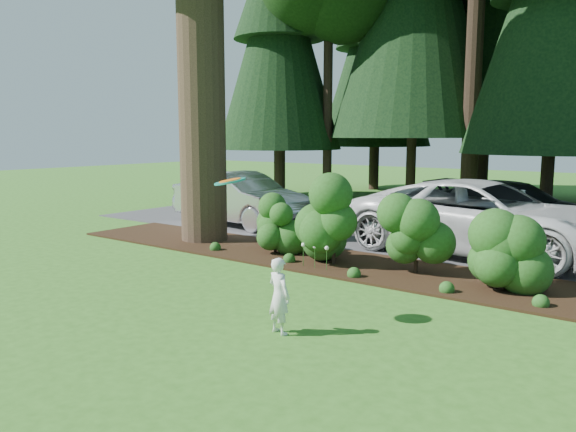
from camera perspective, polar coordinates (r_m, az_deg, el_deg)
The scene contains 10 objects.
ground at distance 10.02m, azimuth -3.61°, elevation -8.38°, with size 80.00×80.00×0.00m, color #2F601B.
mulch_bed at distance 12.58m, azimuth 6.05°, elevation -4.85°, with size 16.00×2.50×0.05m, color black.
driveway at distance 16.31m, azimuth 13.71°, elevation -2.06°, with size 22.00×6.00×0.03m, color #38383A.
shrub_row at distance 11.96m, azimuth 9.00°, elevation -1.75°, with size 6.53×1.60×1.61m.
lily_cluster at distance 11.94m, azimuth 2.75°, elevation -3.21°, with size 0.69×0.09×0.57m.
car_silver_wagon at distance 17.88m, azimuth -4.89°, elevation 1.77°, with size 1.76×5.04×1.66m, color silver.
car_white_suv at distance 14.07m, azimuth 19.26°, elevation -0.18°, with size 2.95×6.39×1.78m, color silver.
car_dark_suv at distance 17.80m, azimuth 21.98°, elevation 0.88°, with size 2.07×5.10×1.48m, color black.
child at distance 8.18m, azimuth -0.91°, elevation -8.10°, with size 0.41×0.27×1.13m, color silver.
frisbee at distance 8.36m, azimuth -5.92°, elevation 3.54°, with size 0.48×0.47×0.15m.
Camera 1 is at (6.24, -7.30, 2.86)m, focal length 35.00 mm.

